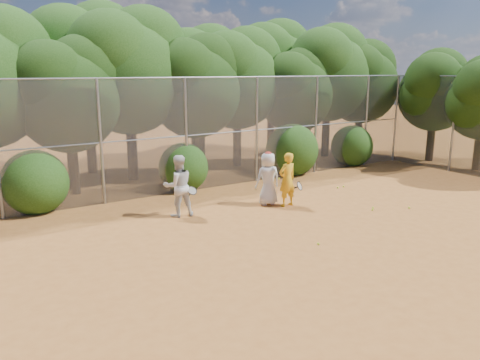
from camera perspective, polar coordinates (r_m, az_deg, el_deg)
ground at (r=12.71m, az=9.98°, el=-6.46°), size 80.00×80.00×0.00m
fence_back at (r=16.95m, az=-3.89°, el=5.80°), size 20.05×0.09×4.03m
fence_side at (r=21.76m, az=24.59°, el=6.28°), size 0.09×6.09×4.03m
tree_2 at (r=17.01m, az=-20.20°, el=10.24°), size 3.99×3.47×5.47m
tree_3 at (r=18.66m, az=-13.40°, el=13.38°), size 4.89×4.26×6.70m
tree_4 at (r=19.10m, az=-5.46°, el=11.74°), size 4.19×3.64×5.73m
tree_5 at (r=21.04m, az=-0.29°, el=12.73°), size 4.51×3.92×6.17m
tree_6 at (r=21.70m, az=6.85°, el=11.12°), size 3.86×3.36×5.29m
tree_7 at (r=23.79m, az=10.76°, el=13.12°), size 4.77×4.14×6.53m
tree_8 at (r=24.99m, az=14.61°, el=11.86°), size 4.25×3.70×5.82m
tree_10 at (r=20.48m, az=-18.26°, el=13.69°), size 5.15×4.48×7.06m
tree_11 at (r=21.92m, az=-4.85°, el=13.00°), size 4.64×4.03×6.35m
tree_12 at (r=24.84m, az=3.95°, el=13.85°), size 5.02×4.37×6.88m
tree_13 at (r=24.00m, az=22.74°, el=10.40°), size 3.86×3.36×5.29m
bush_0 at (r=15.54m, az=-23.75°, el=0.07°), size 2.00×2.00×2.00m
bush_1 at (r=17.00m, az=-6.92°, el=1.82°), size 1.80×1.80×1.80m
bush_2 at (r=19.61m, az=6.36°, el=3.95°), size 2.20×2.20×2.20m
bush_3 at (r=21.98m, az=13.49°, el=4.28°), size 1.90×1.90×1.90m
player_yellow at (r=14.87m, az=5.78°, el=0.04°), size 0.85×0.56×1.73m
player_teen at (r=15.00m, az=3.43°, el=0.20°), size 0.91×0.66×1.73m
player_white at (r=13.88m, az=-7.54°, el=-0.71°), size 0.98×0.84×1.84m
ball_0 at (r=15.62m, az=19.93°, el=-3.20°), size 0.07×0.07×0.07m
ball_1 at (r=17.76m, az=12.51°, el=-0.77°), size 0.07×0.07×0.07m
ball_2 at (r=15.06m, az=15.85°, el=-3.49°), size 0.07×0.07×0.07m
ball_3 at (r=15.27m, az=15.91°, el=-3.27°), size 0.07×0.07×0.07m
ball_4 at (r=11.89m, az=9.52°, el=-7.67°), size 0.07×0.07×0.07m
ball_5 at (r=17.56m, az=11.83°, el=-0.90°), size 0.07×0.07×0.07m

